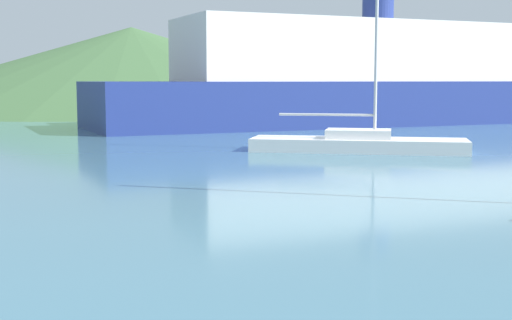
{
  "coord_description": "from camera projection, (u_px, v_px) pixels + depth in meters",
  "views": [
    {
      "loc": [
        -3.2,
        1.0,
        2.73
      ],
      "look_at": [
        0.72,
        14.0,
        1.2
      ],
      "focal_mm": 50.0,
      "sensor_mm": 36.0,
      "label": 1
    }
  ],
  "objects": [
    {
      "name": "hill_east",
      "position": [
        379.0,
        69.0,
        82.98
      ],
      "size": [
        52.23,
        52.23,
        8.03
      ],
      "color": "#4C6647",
      "rests_on": "ground_plane"
    },
    {
      "name": "hill_central",
      "position": [
        132.0,
        67.0,
        72.65
      ],
      "size": [
        53.55,
        53.55,
        8.07
      ],
      "color": "#3D6038",
      "rests_on": "ground_plane"
    },
    {
      "name": "sailboat_middle",
      "position": [
        358.0,
        142.0,
        27.31
      ],
      "size": [
        8.28,
        5.72,
        8.38
      ],
      "rotation": [
        0.0,
        0.0,
        -0.48
      ],
      "color": "white",
      "rests_on": "ground_plane"
    },
    {
      "name": "ferry_distant",
      "position": [
        377.0,
        80.0,
        44.77
      ],
      "size": [
        36.58,
        12.19,
        7.86
      ],
      "rotation": [
        0.0,
        0.0,
        0.13
      ],
      "color": "navy",
      "rests_on": "ground_plane"
    }
  ]
}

